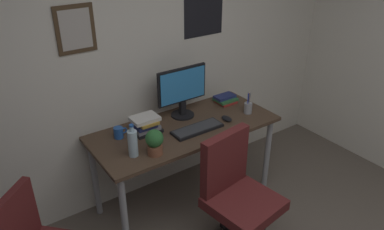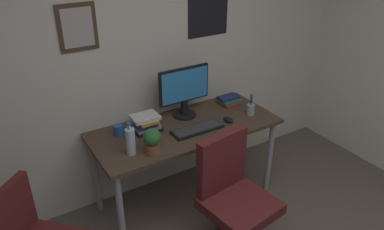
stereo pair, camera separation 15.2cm
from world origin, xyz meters
name	(u,v)px [view 1 (the left image)]	position (x,y,z in m)	size (l,w,h in m)	color
wall_back	(137,53)	(0.00, 2.15, 1.30)	(4.40, 0.10, 2.60)	silver
desk	(185,136)	(0.19, 1.74, 0.66)	(1.54, 0.67, 0.75)	#4C3828
office_chair	(236,191)	(0.18, 1.07, 0.53)	(0.57, 0.57, 0.95)	#591E1E
monitor	(182,90)	(0.28, 1.91, 0.99)	(0.46, 0.20, 0.43)	black
keyboard	(197,129)	(0.24, 1.63, 0.76)	(0.43, 0.15, 0.03)	black
computer_mouse	(227,119)	(0.54, 1.62, 0.77)	(0.06, 0.11, 0.04)	black
water_bottle	(133,143)	(-0.35, 1.59, 0.86)	(0.07, 0.07, 0.25)	silver
coffee_mug_near	(119,133)	(-0.33, 1.88, 0.79)	(0.11, 0.07, 0.09)	#2659B2
potted_plant	(154,141)	(-0.21, 1.52, 0.85)	(0.13, 0.13, 0.19)	brown
pen_cup	(248,107)	(0.78, 1.63, 0.80)	(0.07, 0.07, 0.20)	#9EA0A5
book_stack_left	(146,125)	(-0.12, 1.83, 0.82)	(0.23, 0.17, 0.14)	black
book_stack_right	(225,99)	(0.75, 1.91, 0.78)	(0.19, 0.16, 0.07)	#B22D28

